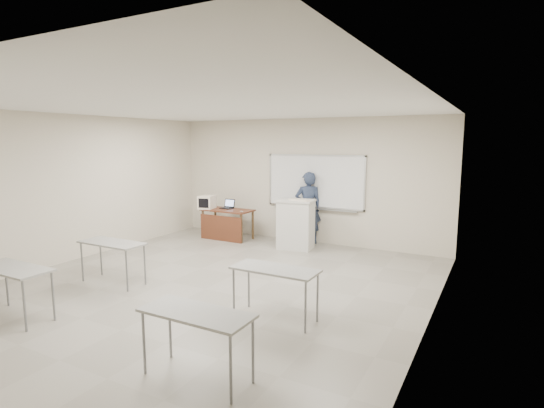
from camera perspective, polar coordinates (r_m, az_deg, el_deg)
The scene contains 10 objects.
floor at distance 7.33m, azimuth -9.00°, elevation -11.27°, with size 7.00×8.00×0.01m, color gray.
whiteboard at distance 10.25m, azimuth 5.82°, elevation 2.94°, with size 2.48×0.10×1.31m.
student_desks at distance 6.16m, azimuth -16.90°, elevation -8.75°, with size 4.40×2.20×0.73m.
instructor_desk at distance 10.72m, azimuth -6.31°, elevation -2.01°, with size 1.29×0.65×0.75m.
podium at distance 9.75m, azimuth 3.21°, elevation -2.72°, with size 0.81×0.59×1.14m.
crt_monitor at distance 10.96m, azimuth -8.75°, elevation 0.25°, with size 0.36×0.41×0.34m.
laptop at distance 10.94m, azimuth -5.98°, elevation -0.28°, with size 0.31×0.29×0.23m.
mouse at distance 10.30m, azimuth -4.11°, elevation -1.02°, with size 0.09×0.06×0.03m, color #929499.
keyboard at distance 9.48m, azimuth 3.75°, elevation 0.51°, with size 0.49×0.16×0.03m, color beige.
presenter at distance 10.23m, azimuth 4.88°, elevation -0.50°, with size 0.64×0.42×1.74m, color black.
Camera 1 is at (4.25, -5.44, 2.45)m, focal length 28.00 mm.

